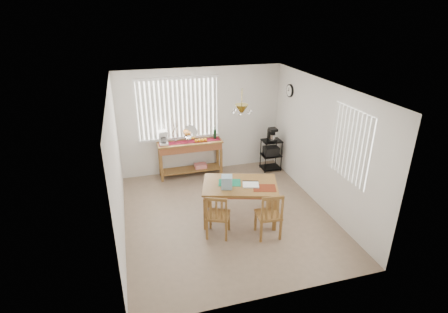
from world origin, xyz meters
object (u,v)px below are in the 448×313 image
object	(u,v)px
sideboard	(191,150)
chair_left	(218,216)
chair_right	(269,215)
wire_cart	(271,152)
dining_table	(240,188)
cart_items	(272,135)

from	to	relation	value
sideboard	chair_left	size ratio (longest dim) A/B	1.78
sideboard	chair_right	world-z (taller)	chair_right
wire_cart	chair_right	bearing A→B (deg)	-113.52
dining_table	chair_left	world-z (taller)	chair_left
chair_left	chair_right	size ratio (longest dim) A/B	0.96
wire_cart	chair_left	xyz separation A→B (m)	(-2.03, -2.38, -0.05)
cart_items	wire_cart	bearing A→B (deg)	-90.00
wire_cart	dining_table	world-z (taller)	wire_cart
dining_table	chair_left	bearing A→B (deg)	-141.08
wire_cart	cart_items	size ratio (longest dim) A/B	2.43
wire_cart	chair_left	size ratio (longest dim) A/B	0.91
cart_items	chair_right	xyz separation A→B (m)	(-1.15, -2.65, -0.50)
cart_items	chair_left	world-z (taller)	cart_items
sideboard	wire_cart	world-z (taller)	sideboard
wire_cart	cart_items	world-z (taller)	cart_items
dining_table	wire_cart	bearing A→B (deg)	52.64
chair_left	chair_right	world-z (taller)	chair_right
chair_right	chair_left	bearing A→B (deg)	163.37
chair_left	dining_table	bearing A→B (deg)	38.92
wire_cart	dining_table	xyz separation A→B (m)	(-1.47, -1.92, 0.19)
wire_cart	chair_right	distance (m)	2.88
cart_items	chair_right	size ratio (longest dim) A/B	0.36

